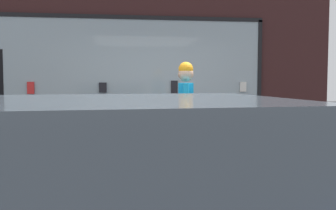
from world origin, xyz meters
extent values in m
plane|color=#38383A|center=(0.00, 0.00, 0.00)|extent=(40.00, 40.00, 0.00)
cube|color=#331919|center=(0.00, 2.40, 1.76)|extent=(7.59, 0.20, 3.51)
cube|color=#8C9EA8|center=(-0.60, 2.27, 1.73)|extent=(5.68, 0.03, 2.03)
cube|color=black|center=(-0.60, 2.27, 2.75)|extent=(5.76, 0.06, 0.08)
cube|color=black|center=(-0.60, 2.27, 0.72)|extent=(5.76, 0.06, 0.08)
cube|color=black|center=(2.24, 2.27, 1.73)|extent=(0.08, 0.06, 2.03)
cube|color=red|center=(-2.34, 2.23, 1.37)|extent=(0.13, 0.03, 0.23)
cube|color=red|center=(-1.67, 2.23, 0.99)|extent=(0.13, 0.03, 0.20)
cube|color=black|center=(-0.98, 2.23, 1.37)|extent=(0.15, 0.03, 0.20)
cube|color=#5999A5|center=(-0.24, 2.23, 1.00)|extent=(0.14, 0.03, 0.24)
cube|color=black|center=(0.45, 2.23, 1.38)|extent=(0.13, 0.03, 0.25)
cube|color=#5999A5|center=(1.16, 2.23, 1.02)|extent=(0.17, 0.03, 0.25)
cube|color=silver|center=(1.89, 2.23, 1.38)|extent=(0.13, 0.03, 0.20)
cube|color=brown|center=(-0.32, 0.62, 0.37)|extent=(0.09, 0.09, 0.74)
cube|color=brown|center=(-0.32, 1.03, 0.37)|extent=(0.09, 0.09, 0.74)
cube|color=brown|center=(-1.57, 0.82, 0.76)|extent=(2.70, 0.59, 0.04)
cube|color=brown|center=(-1.57, 0.56, 0.82)|extent=(2.69, 0.07, 0.12)
cube|color=brown|center=(-1.57, 1.08, 0.82)|extent=(2.69, 0.07, 0.12)
cube|color=#5999A5|center=(-2.48, 0.74, 0.80)|extent=(0.16, 0.24, 0.02)
cube|color=orange|center=(-2.26, 0.76, 0.80)|extent=(0.13, 0.20, 0.03)
cube|color=silver|center=(-1.93, 0.78, 0.80)|extent=(0.14, 0.22, 0.02)
cube|color=red|center=(-1.69, 0.89, 0.80)|extent=(0.19, 0.24, 0.03)
cube|color=yellow|center=(-1.42, 0.65, 0.80)|extent=(0.13, 0.19, 0.03)
cube|color=#338C4C|center=(-1.14, 0.98, 0.80)|extent=(0.18, 0.23, 0.03)
cube|color=silver|center=(-0.90, 0.78, 0.80)|extent=(0.16, 0.23, 0.03)
cube|color=black|center=(-0.64, 0.92, 0.80)|extent=(0.16, 0.23, 0.02)
cube|color=black|center=(-0.35, 0.70, 0.80)|extent=(0.16, 0.20, 0.02)
cube|color=brown|center=(0.32, 0.59, 0.37)|extent=(0.09, 0.09, 0.74)
cube|color=brown|center=(2.81, 0.60, 0.37)|extent=(0.09, 0.09, 0.74)
cube|color=brown|center=(0.32, 1.03, 0.37)|extent=(0.09, 0.09, 0.74)
cube|color=brown|center=(2.81, 1.05, 0.37)|extent=(0.09, 0.09, 0.74)
cube|color=brown|center=(1.57, 0.82, 0.76)|extent=(2.70, 0.62, 0.04)
cube|color=brown|center=(1.57, 0.55, 0.82)|extent=(2.69, 0.07, 0.12)
cube|color=brown|center=(1.57, 1.09, 0.82)|extent=(2.69, 0.07, 0.12)
cube|color=#994CA5|center=(0.35, 0.80, 0.80)|extent=(0.20, 0.23, 0.02)
cube|color=#338C4C|center=(0.73, 0.95, 0.80)|extent=(0.15, 0.20, 0.02)
cube|color=red|center=(1.03, 0.71, 0.79)|extent=(0.17, 0.20, 0.02)
cube|color=#994CA5|center=(1.42, 0.71, 0.80)|extent=(0.17, 0.23, 0.02)
cube|color=red|center=(1.76, 0.91, 0.79)|extent=(0.20, 0.25, 0.02)
cube|color=red|center=(2.07, 0.67, 0.80)|extent=(0.21, 0.26, 0.03)
cube|color=#338C4C|center=(2.39, 0.97, 0.80)|extent=(0.16, 0.23, 0.02)
cube|color=#994CA5|center=(2.74, 0.67, 0.79)|extent=(0.16, 0.22, 0.02)
cylinder|color=#4C382D|center=(0.32, 0.24, 0.43)|extent=(0.14, 0.14, 0.86)
cylinder|color=#4C382D|center=(0.34, 0.41, 0.43)|extent=(0.14, 0.14, 0.86)
cube|color=#19A5E0|center=(0.33, 0.33, 1.17)|extent=(0.30, 0.51, 0.61)
cylinder|color=#19A5E0|center=(0.28, 0.03, 1.18)|extent=(0.09, 0.09, 0.58)
cylinder|color=#19A5E0|center=(0.38, 0.62, 1.18)|extent=(0.09, 0.09, 0.58)
sphere|color=tan|center=(0.33, 0.33, 1.61)|extent=(0.23, 0.23, 0.23)
sphere|color=orange|center=(0.33, 0.33, 1.68)|extent=(0.22, 0.22, 0.22)
ellipsoid|color=white|center=(0.67, 0.08, 0.30)|extent=(0.28, 0.37, 0.23)
ellipsoid|color=black|center=(0.67, 0.08, 0.31)|extent=(0.27, 0.24, 0.24)
sphere|color=white|center=(0.64, 0.29, 0.34)|extent=(0.21, 0.21, 0.21)
cylinder|color=white|center=(0.70, -0.12, 0.33)|extent=(0.04, 0.10, 0.12)
cylinder|color=white|center=(0.71, 0.19, 0.09)|extent=(0.04, 0.04, 0.18)
cylinder|color=white|center=(0.60, 0.17, 0.09)|extent=(0.04, 0.04, 0.18)
cylinder|color=white|center=(0.74, -0.02, 0.09)|extent=(0.04, 0.04, 0.18)
cylinder|color=white|center=(0.63, -0.03, 0.09)|extent=(0.04, 0.04, 0.18)
cube|color=#4C5660|center=(-0.83, -3.17, 1.13)|extent=(2.29, 1.66, 0.56)
camera|label=1|loc=(-0.69, -5.23, 1.51)|focal=40.00mm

